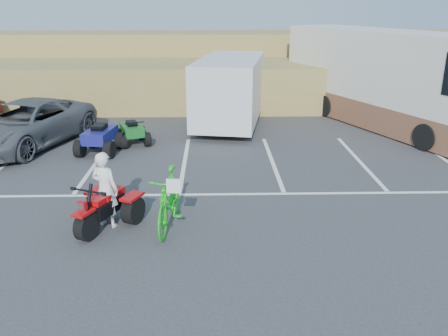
{
  "coord_description": "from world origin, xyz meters",
  "views": [
    {
      "loc": [
        0.87,
        -8.8,
        4.67
      ],
      "look_at": [
        1.13,
        1.6,
        1.0
      ],
      "focal_mm": 38.0,
      "sensor_mm": 36.0,
      "label": 1
    }
  ],
  "objects_px": {
    "cargo_trailer": "(230,89)",
    "quad_atv_blue": "(102,152)",
    "red_trike_atv": "(104,228)",
    "rv_motorhome": "(383,85)",
    "quad_atv_green": "(133,144)",
    "grey_pickup": "(26,124)",
    "rider": "(105,190)",
    "green_dirt_bike": "(169,200)"
  },
  "relations": [
    {
      "from": "green_dirt_bike",
      "to": "grey_pickup",
      "type": "xyz_separation_m",
      "value": [
        -5.35,
        6.3,
        0.11
      ]
    },
    {
      "from": "quad_atv_green",
      "to": "rider",
      "type": "bearing_deg",
      "value": -105.87
    },
    {
      "from": "red_trike_atv",
      "to": "cargo_trailer",
      "type": "relative_size",
      "value": 0.28
    },
    {
      "from": "rv_motorhome",
      "to": "quad_atv_green",
      "type": "relative_size",
      "value": 7.33
    },
    {
      "from": "rider",
      "to": "cargo_trailer",
      "type": "bearing_deg",
      "value": -85.47
    },
    {
      "from": "red_trike_atv",
      "to": "cargo_trailer",
      "type": "height_order",
      "value": "cargo_trailer"
    },
    {
      "from": "green_dirt_bike",
      "to": "cargo_trailer",
      "type": "bearing_deg",
      "value": 86.76
    },
    {
      "from": "red_trike_atv",
      "to": "grey_pickup",
      "type": "bearing_deg",
      "value": 144.82
    },
    {
      "from": "red_trike_atv",
      "to": "quad_atv_green",
      "type": "xyz_separation_m",
      "value": [
        -0.39,
        6.46,
        0.0
      ]
    },
    {
      "from": "green_dirt_bike",
      "to": "grey_pickup",
      "type": "distance_m",
      "value": 8.26
    },
    {
      "from": "red_trike_atv",
      "to": "grey_pickup",
      "type": "xyz_separation_m",
      "value": [
        -3.92,
        6.34,
        0.75
      ]
    },
    {
      "from": "rv_motorhome",
      "to": "quad_atv_blue",
      "type": "bearing_deg",
      "value": 176.01
    },
    {
      "from": "grey_pickup",
      "to": "cargo_trailer",
      "type": "distance_m",
      "value": 7.56
    },
    {
      "from": "rider",
      "to": "grey_pickup",
      "type": "bearing_deg",
      "value": -34.23
    },
    {
      "from": "rider",
      "to": "quad_atv_blue",
      "type": "bearing_deg",
      "value": -53.1
    },
    {
      "from": "quad_atv_blue",
      "to": "rv_motorhome",
      "type": "bearing_deg",
      "value": 28.29
    },
    {
      "from": "cargo_trailer",
      "to": "quad_atv_blue",
      "type": "xyz_separation_m",
      "value": [
        -4.34,
        -3.64,
        -1.41
      ]
    },
    {
      "from": "red_trike_atv",
      "to": "rv_motorhome",
      "type": "distance_m",
      "value": 13.0
    },
    {
      "from": "rider",
      "to": "quad_atv_blue",
      "type": "distance_m",
      "value": 5.58
    },
    {
      "from": "rider",
      "to": "rv_motorhome",
      "type": "height_order",
      "value": "rv_motorhome"
    },
    {
      "from": "rider",
      "to": "cargo_trailer",
      "type": "relative_size",
      "value": 0.29
    },
    {
      "from": "red_trike_atv",
      "to": "rider",
      "type": "bearing_deg",
      "value": 90.0
    },
    {
      "from": "grey_pickup",
      "to": "rider",
      "type": "bearing_deg",
      "value": -38.93
    },
    {
      "from": "quad_atv_green",
      "to": "green_dirt_bike",
      "type": "bearing_deg",
      "value": -94.08
    },
    {
      "from": "quad_atv_green",
      "to": "red_trike_atv",
      "type": "bearing_deg",
      "value": -106.47
    },
    {
      "from": "green_dirt_bike",
      "to": "rv_motorhome",
      "type": "xyz_separation_m",
      "value": [
        7.67,
        9.11,
        0.91
      ]
    },
    {
      "from": "rider",
      "to": "grey_pickup",
      "type": "distance_m",
      "value": 7.37
    },
    {
      "from": "rider",
      "to": "green_dirt_bike",
      "type": "distance_m",
      "value": 1.39
    },
    {
      "from": "rider",
      "to": "cargo_trailer",
      "type": "xyz_separation_m",
      "value": [
        3.02,
        8.99,
        0.57
      ]
    },
    {
      "from": "red_trike_atv",
      "to": "quad_atv_blue",
      "type": "xyz_separation_m",
      "value": [
        -1.26,
        5.49,
        0.0
      ]
    },
    {
      "from": "grey_pickup",
      "to": "quad_atv_blue",
      "type": "xyz_separation_m",
      "value": [
        2.66,
        -0.84,
        -0.75
      ]
    },
    {
      "from": "red_trike_atv",
      "to": "rider",
      "type": "distance_m",
      "value": 0.86
    },
    {
      "from": "rv_motorhome",
      "to": "red_trike_atv",
      "type": "bearing_deg",
      "value": -158.28
    },
    {
      "from": "rv_motorhome",
      "to": "quad_atv_green",
      "type": "distance_m",
      "value": 9.99
    },
    {
      "from": "red_trike_atv",
      "to": "rider",
      "type": "relative_size",
      "value": 0.97
    },
    {
      "from": "rider",
      "to": "quad_atv_blue",
      "type": "height_order",
      "value": "rider"
    },
    {
      "from": "rider",
      "to": "quad_atv_blue",
      "type": "xyz_separation_m",
      "value": [
        -1.32,
        5.36,
        -0.85
      ]
    },
    {
      "from": "red_trike_atv",
      "to": "rider",
      "type": "height_order",
      "value": "rider"
    },
    {
      "from": "grey_pickup",
      "to": "quad_atv_blue",
      "type": "relative_size",
      "value": 3.37
    },
    {
      "from": "quad_atv_green",
      "to": "grey_pickup",
      "type": "bearing_deg",
      "value": 162.07
    },
    {
      "from": "red_trike_atv",
      "to": "quad_atv_blue",
      "type": "distance_m",
      "value": 5.64
    },
    {
      "from": "quad_atv_blue",
      "to": "rider",
      "type": "bearing_deg",
      "value": -67.34
    }
  ]
}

